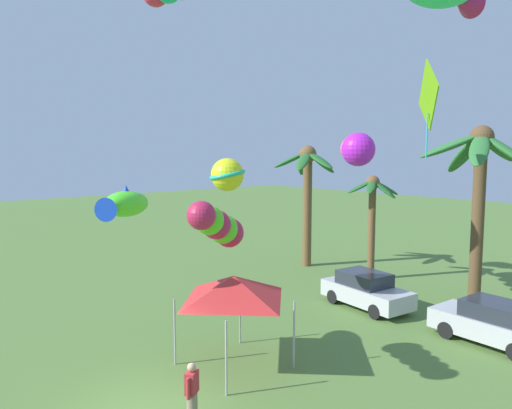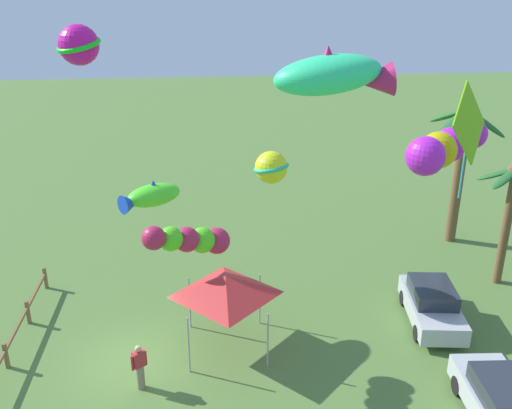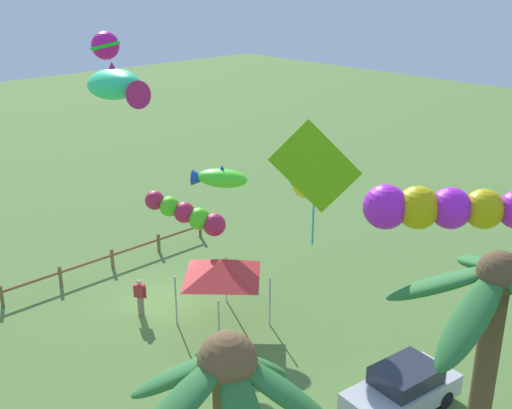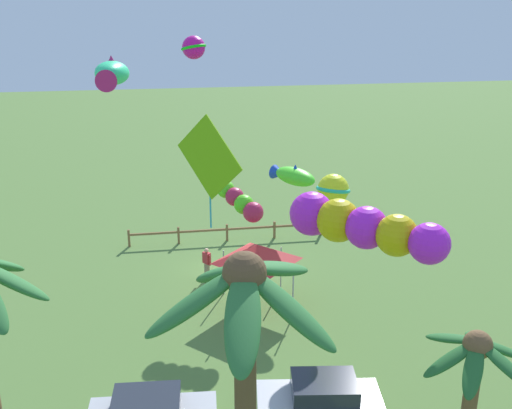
{
  "view_description": "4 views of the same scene",
  "coord_description": "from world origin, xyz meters",
  "px_view_note": "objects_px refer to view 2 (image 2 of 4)",
  "views": [
    {
      "loc": [
        10.76,
        -5.82,
        6.59
      ],
      "look_at": [
        -1.3,
        4.72,
        4.85
      ],
      "focal_mm": 34.34,
      "sensor_mm": 36.0,
      "label": 1
    },
    {
      "loc": [
        16.14,
        2.6,
        12.15
      ],
      "look_at": [
        -1.59,
        4.32,
        4.98
      ],
      "focal_mm": 39.45,
      "sensor_mm": 36.0,
      "label": 2
    },
    {
      "loc": [
        13.36,
        19.79,
        13.13
      ],
      "look_at": [
        -1.07,
        4.55,
        5.3
      ],
      "focal_mm": 44.14,
      "sensor_mm": 36.0,
      "label": 3
    },
    {
      "loc": [
        3.12,
        26.57,
        12.97
      ],
      "look_at": [
        -0.17,
        5.47,
        5.46
      ],
      "focal_mm": 42.89,
      "sensor_mm": 36.0,
      "label": 4
    }
  ],
  "objects_px": {
    "kite_fish_3": "(334,75)",
    "kite_ball_4": "(271,167)",
    "palm_tree_1": "(463,143)",
    "spectator_0": "(140,367)",
    "palm_tree_0": "(511,196)",
    "parked_car_0": "(502,401)",
    "kite_diamond_7": "(469,126)",
    "kite_ball_1": "(79,45)",
    "festival_tent": "(226,285)",
    "kite_fish_2": "(151,196)",
    "kite_tube_5": "(191,240)",
    "kite_tube_6": "(447,146)",
    "parked_car_1": "(432,304)"
  },
  "relations": [
    {
      "from": "festival_tent",
      "to": "kite_fish_2",
      "type": "height_order",
      "value": "kite_fish_2"
    },
    {
      "from": "kite_ball_4",
      "to": "kite_tube_5",
      "type": "bearing_deg",
      "value": -41.12
    },
    {
      "from": "festival_tent",
      "to": "kite_ball_1",
      "type": "relative_size",
      "value": 1.87
    },
    {
      "from": "spectator_0",
      "to": "kite_ball_1",
      "type": "relative_size",
      "value": 1.04
    },
    {
      "from": "kite_ball_1",
      "to": "palm_tree_1",
      "type": "bearing_deg",
      "value": 123.26
    },
    {
      "from": "palm_tree_0",
      "to": "parked_car_0",
      "type": "xyz_separation_m",
      "value": [
        7.91,
        -4.01,
        -3.21
      ]
    },
    {
      "from": "palm_tree_1",
      "to": "spectator_0",
      "type": "relative_size",
      "value": 4.36
    },
    {
      "from": "kite_ball_4",
      "to": "festival_tent",
      "type": "bearing_deg",
      "value": -34.8
    },
    {
      "from": "kite_fish_2",
      "to": "kite_tube_5",
      "type": "height_order",
      "value": "kite_fish_2"
    },
    {
      "from": "parked_car_1",
      "to": "kite_fish_2",
      "type": "height_order",
      "value": "kite_fish_2"
    },
    {
      "from": "kite_fish_3",
      "to": "kite_tube_6",
      "type": "relative_size",
      "value": 0.65
    },
    {
      "from": "spectator_0",
      "to": "festival_tent",
      "type": "height_order",
      "value": "festival_tent"
    },
    {
      "from": "kite_tube_5",
      "to": "kite_tube_6",
      "type": "relative_size",
      "value": 0.67
    },
    {
      "from": "palm_tree_0",
      "to": "parked_car_0",
      "type": "height_order",
      "value": "palm_tree_0"
    },
    {
      "from": "kite_diamond_7",
      "to": "parked_car_0",
      "type": "bearing_deg",
      "value": 29.51
    },
    {
      "from": "palm_tree_1",
      "to": "kite_ball_1",
      "type": "distance_m",
      "value": 18.86
    },
    {
      "from": "palm_tree_1",
      "to": "parked_car_0",
      "type": "height_order",
      "value": "palm_tree_1"
    },
    {
      "from": "festival_tent",
      "to": "kite_tube_5",
      "type": "height_order",
      "value": "kite_tube_5"
    },
    {
      "from": "parked_car_0",
      "to": "parked_car_1",
      "type": "height_order",
      "value": "same"
    },
    {
      "from": "spectator_0",
      "to": "kite_ball_4",
      "type": "bearing_deg",
      "value": 134.51
    },
    {
      "from": "kite_fish_3",
      "to": "kite_ball_4",
      "type": "bearing_deg",
      "value": -177.95
    },
    {
      "from": "parked_car_0",
      "to": "parked_car_1",
      "type": "bearing_deg",
      "value": 179.94
    },
    {
      "from": "palm_tree_0",
      "to": "kite_fish_2",
      "type": "bearing_deg",
      "value": -84.37
    },
    {
      "from": "kite_fish_3",
      "to": "kite_tube_5",
      "type": "distance_m",
      "value": 8.03
    },
    {
      "from": "festival_tent",
      "to": "kite_fish_3",
      "type": "xyz_separation_m",
      "value": [
        5.28,
        2.13,
        7.85
      ]
    },
    {
      "from": "kite_fish_2",
      "to": "kite_tube_6",
      "type": "xyz_separation_m",
      "value": [
        0.37,
        10.47,
        1.64
      ]
    },
    {
      "from": "spectator_0",
      "to": "festival_tent",
      "type": "distance_m",
      "value": 3.82
    },
    {
      "from": "palm_tree_0",
      "to": "kite_tube_6",
      "type": "height_order",
      "value": "kite_tube_6"
    },
    {
      "from": "festival_tent",
      "to": "kite_ball_1",
      "type": "distance_m",
      "value": 9.17
    },
    {
      "from": "parked_car_1",
      "to": "spectator_0",
      "type": "bearing_deg",
      "value": -75.54
    },
    {
      "from": "kite_fish_2",
      "to": "kite_tube_5",
      "type": "relative_size",
      "value": 0.89
    },
    {
      "from": "kite_fish_2",
      "to": "palm_tree_0",
      "type": "bearing_deg",
      "value": 95.63
    },
    {
      "from": "kite_tube_5",
      "to": "palm_tree_1",
      "type": "bearing_deg",
      "value": 123.62
    },
    {
      "from": "kite_ball_1",
      "to": "kite_fish_3",
      "type": "bearing_deg",
      "value": 61.4
    },
    {
      "from": "kite_tube_6",
      "to": "spectator_0",
      "type": "bearing_deg",
      "value": -71.56
    },
    {
      "from": "palm_tree_0",
      "to": "kite_fish_3",
      "type": "distance_m",
      "value": 14.48
    },
    {
      "from": "festival_tent",
      "to": "kite_diamond_7",
      "type": "xyz_separation_m",
      "value": [
        2.42,
        6.61,
        5.98
      ]
    },
    {
      "from": "parked_car_1",
      "to": "kite_fish_3",
      "type": "xyz_separation_m",
      "value": [
        6.07,
        -5.64,
        9.57
      ]
    },
    {
      "from": "kite_tube_6",
      "to": "kite_ball_1",
      "type": "bearing_deg",
      "value": -71.5
    },
    {
      "from": "kite_ball_4",
      "to": "kite_tube_5",
      "type": "xyz_separation_m",
      "value": [
        3.36,
        -2.93,
        -1.19
      ]
    },
    {
      "from": "kite_fish_3",
      "to": "kite_ball_4",
      "type": "distance_m",
      "value": 9.16
    },
    {
      "from": "palm_tree_0",
      "to": "kite_ball_4",
      "type": "distance_m",
      "value": 10.13
    },
    {
      "from": "spectator_0",
      "to": "kite_fish_2",
      "type": "xyz_separation_m",
      "value": [
        -3.98,
        0.34,
        4.23
      ]
    },
    {
      "from": "spectator_0",
      "to": "parked_car_0",
      "type": "bearing_deg",
      "value": 76.58
    },
    {
      "from": "palm_tree_1",
      "to": "parked_car_1",
      "type": "bearing_deg",
      "value": -28.52
    },
    {
      "from": "kite_fish_2",
      "to": "kite_ball_4",
      "type": "xyz_separation_m",
      "value": [
        -0.63,
        4.34,
        0.71
      ]
    },
    {
      "from": "palm_tree_1",
      "to": "kite_tube_5",
      "type": "relative_size",
      "value": 2.57
    },
    {
      "from": "parked_car_0",
      "to": "festival_tent",
      "type": "xyz_separation_m",
      "value": [
        -4.48,
        -7.77,
        1.72
      ]
    },
    {
      "from": "festival_tent",
      "to": "kite_ball_1",
      "type": "height_order",
      "value": "kite_ball_1"
    },
    {
      "from": "kite_diamond_7",
      "to": "kite_ball_1",
      "type": "bearing_deg",
      "value": -91.3
    }
  ]
}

